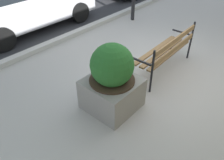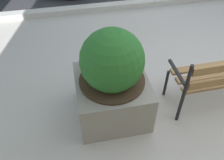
% 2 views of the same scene
% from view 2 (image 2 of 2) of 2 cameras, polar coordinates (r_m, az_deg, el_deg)
% --- Properties ---
extents(ground_plane, '(80.00, 80.00, 0.00)m').
position_cam_2_polar(ground_plane, '(3.97, 24.02, -3.12)').
color(ground_plane, '#ADA8A0').
extents(curb_stone, '(60.00, 0.20, 0.12)m').
position_cam_2_polar(curb_stone, '(6.00, 10.51, 17.39)').
color(curb_stone, '#B2AFA8').
rests_on(curb_stone, ground).
extents(concrete_planter, '(0.89, 0.89, 1.28)m').
position_cam_2_polar(concrete_planter, '(2.99, 0.00, -0.21)').
color(concrete_planter, gray).
rests_on(concrete_planter, ground).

